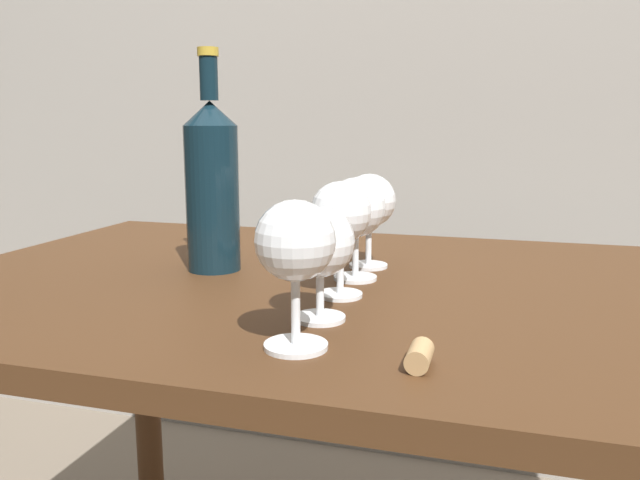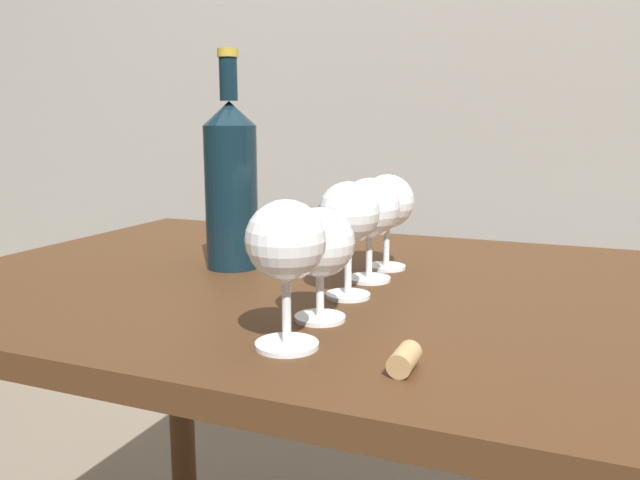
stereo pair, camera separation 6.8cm
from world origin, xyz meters
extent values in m
cube|color=#472B16|center=(0.00, 0.00, 0.73)|extent=(1.27, 0.77, 0.03)
cylinder|color=#472B16|center=(-0.58, 0.32, 0.36)|extent=(0.06, 0.06, 0.72)
cylinder|color=white|center=(-0.03, -0.27, 0.75)|extent=(0.06, 0.06, 0.00)
cylinder|color=white|center=(-0.03, -0.27, 0.79)|extent=(0.01, 0.01, 0.08)
sphere|color=white|center=(-0.03, -0.27, 0.86)|extent=(0.08, 0.08, 0.08)
ellipsoid|color=gold|center=(-0.03, -0.27, 0.85)|extent=(0.07, 0.07, 0.03)
cylinder|color=white|center=(-0.03, -0.18, 0.75)|extent=(0.06, 0.06, 0.00)
cylinder|color=white|center=(-0.03, -0.18, 0.78)|extent=(0.01, 0.01, 0.06)
sphere|color=white|center=(-0.03, -0.18, 0.84)|extent=(0.08, 0.08, 0.08)
ellipsoid|color=pink|center=(-0.03, -0.18, 0.84)|extent=(0.07, 0.07, 0.03)
cylinder|color=white|center=(-0.03, -0.08, 0.75)|extent=(0.06, 0.06, 0.00)
cylinder|color=white|center=(-0.03, -0.08, 0.79)|extent=(0.01, 0.01, 0.08)
sphere|color=white|center=(-0.03, -0.08, 0.86)|extent=(0.08, 0.08, 0.08)
ellipsoid|color=maroon|center=(-0.03, -0.08, 0.86)|extent=(0.07, 0.07, 0.03)
cylinder|color=white|center=(-0.03, 0.01, 0.75)|extent=(0.06, 0.06, 0.00)
cylinder|color=white|center=(-0.03, 0.01, 0.79)|extent=(0.01, 0.01, 0.07)
sphere|color=white|center=(-0.03, 0.01, 0.85)|extent=(0.08, 0.08, 0.08)
ellipsoid|color=maroon|center=(-0.03, 0.01, 0.85)|extent=(0.07, 0.07, 0.04)
cylinder|color=white|center=(-0.03, 0.09, 0.75)|extent=(0.06, 0.06, 0.00)
cylinder|color=white|center=(-0.03, 0.09, 0.79)|extent=(0.01, 0.01, 0.07)
sphere|color=white|center=(-0.03, 0.09, 0.85)|extent=(0.08, 0.08, 0.08)
ellipsoid|color=#380711|center=(-0.03, 0.09, 0.84)|extent=(0.07, 0.07, 0.02)
cylinder|color=#0F232D|center=(-0.25, 0.01, 0.86)|extent=(0.08, 0.08, 0.21)
cone|color=#0F232D|center=(-0.25, 0.01, 0.98)|extent=(0.08, 0.08, 0.03)
cylinder|color=#0F232D|center=(-0.25, 0.01, 1.03)|extent=(0.03, 0.03, 0.06)
cylinder|color=gold|center=(-0.25, 0.01, 1.06)|extent=(0.03, 0.03, 0.01)
cylinder|color=tan|center=(0.10, -0.29, 0.76)|extent=(0.02, 0.04, 0.02)
camera|label=1|loc=(0.16, -0.82, 0.97)|focal=35.54mm
camera|label=2|loc=(0.23, -0.80, 0.97)|focal=35.54mm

